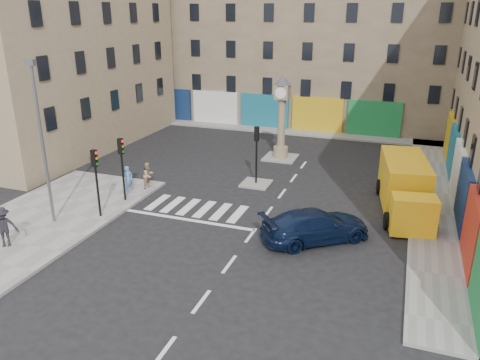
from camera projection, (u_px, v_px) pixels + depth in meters
The scene contains 18 objects.
ground at pixel (244, 244), 22.47m from camera, with size 120.00×120.00×0.00m, color black.
sidewalk_left at pixel (31, 226), 24.18m from camera, with size 7.00×16.00×0.15m, color gray.
sidewalk_right at pixel (433, 193), 28.50m from camera, with size 2.60×30.00×0.15m, color gray.
sidewalk_far at pixel (283, 131), 43.34m from camera, with size 32.00×2.40×0.15m, color gray.
island_near at pixel (256, 184), 30.15m from camera, with size 1.80×1.80×0.12m, color gray.
island_far at pixel (280, 158), 35.46m from camera, with size 2.40×2.40×0.12m, color gray.
building_far at pixel (301, 33), 45.58m from camera, with size 32.00×10.00×17.00m, color #857258.
building_left at pixel (66, 52), 36.56m from camera, with size 8.00×20.00×15.00m, color #957D62.
traffic_light_left_near at pixel (96, 172), 24.39m from camera, with size 0.28×0.22×3.70m.
traffic_light_left_far at pixel (122, 159), 26.51m from camera, with size 0.28×0.22×3.70m.
traffic_light_island at pixel (257, 146), 29.29m from camera, with size 0.28×0.22×3.70m.
lamp_post at pixel (41, 135), 23.02m from camera, with size 0.50×0.25×8.30m.
clock_pillar at pixel (282, 112), 34.26m from camera, with size 1.20×1.20×6.10m.
navy_sedan at pixel (315, 226), 22.62m from camera, with size 2.18×5.37×1.56m, color black.
yellow_van at pixel (405, 186), 26.04m from camera, with size 3.40×7.73×2.72m.
pedestrian_blue at pixel (128, 180), 28.08m from camera, with size 0.62×0.41×1.70m, color #5A8CCE.
pedestrian_tan at pixel (148, 175), 28.95m from camera, with size 0.80×0.62×1.64m, color tan.
pedestrian_dark at pixel (3, 227), 21.68m from camera, with size 1.27×0.73×1.96m, color black.
Camera 1 is at (6.61, -18.93, 10.61)m, focal length 35.00 mm.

